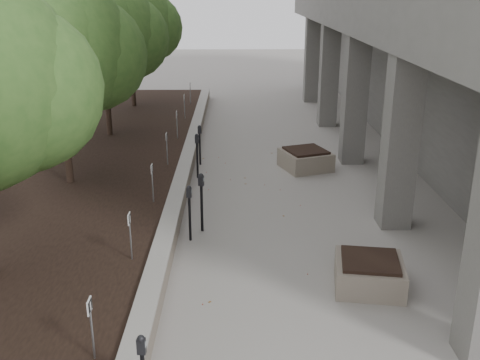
{
  "coord_description": "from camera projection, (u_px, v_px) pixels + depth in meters",
  "views": [
    {
      "loc": [
        -0.35,
        -6.03,
        5.37
      ],
      "look_at": [
        -0.24,
        6.15,
        1.08
      ],
      "focal_mm": 41.19,
      "sensor_mm": 36.0,
      "label": 1
    }
  ],
  "objects": [
    {
      "name": "parking_sign_2",
      "position": [
        92.0,
        329.0,
        7.63
      ],
      "size": [
        0.04,
        0.22,
        0.96
      ],
      "primitive_type": null,
      "color": "black",
      "rests_on": "planting_bed"
    },
    {
      "name": "crabapple_tree_3",
      "position": [
        60.0,
        81.0,
        13.94
      ],
      "size": [
        4.6,
        4.0,
        5.44
      ],
      "primitive_type": null,
      "color": "#325A22",
      "rests_on": "planting_bed"
    },
    {
      "name": "crabapple_tree_4",
      "position": [
        104.0,
        57.0,
        18.65
      ],
      "size": [
        4.6,
        4.0,
        5.44
      ],
      "primitive_type": null,
      "color": "#325A22",
      "rests_on": "planting_bed"
    },
    {
      "name": "parking_sign_4",
      "position": [
        153.0,
        183.0,
        13.29
      ],
      "size": [
        0.04,
        0.22,
        0.96
      ],
      "primitive_type": null,
      "color": "black",
      "rests_on": "planting_bed"
    },
    {
      "name": "planter_front",
      "position": [
        369.0,
        273.0,
        10.33
      ],
      "size": [
        1.42,
        1.42,
        0.58
      ],
      "primitive_type": null,
      "rotation": [
        0.0,
        0.0,
        -0.15
      ],
      "color": "gray",
      "rests_on": "ground"
    },
    {
      "name": "parking_sign_7",
      "position": [
        185.0,
        107.0,
        21.78
      ],
      "size": [
        0.04,
        0.22,
        0.96
      ],
      "primitive_type": null,
      "color": "black",
      "rests_on": "planting_bed"
    },
    {
      "name": "parking_meter_3",
      "position": [
        202.0,
        203.0,
        12.57
      ],
      "size": [
        0.16,
        0.14,
        1.41
      ],
      "primitive_type": null,
      "rotation": [
        0.0,
        0.0,
        -0.3
      ],
      "color": "black",
      "rests_on": "ground"
    },
    {
      "name": "parking_meter_4",
      "position": [
        197.0,
        156.0,
        16.13
      ],
      "size": [
        0.14,
        0.11,
        1.35
      ],
      "primitive_type": null,
      "rotation": [
        0.0,
        0.0,
        0.12
      ],
      "color": "black",
      "rests_on": "ground"
    },
    {
      "name": "parking_meter_2",
      "position": [
        190.0,
        213.0,
        12.12
      ],
      "size": [
        0.14,
        0.1,
        1.3
      ],
      "primitive_type": null,
      "rotation": [
        0.0,
        0.0,
        -0.1
      ],
      "color": "black",
      "rests_on": "ground"
    },
    {
      "name": "planting_bed",
      "position": [
        57.0,
        177.0,
        15.85
      ],
      "size": [
        7.0,
        26.0,
        0.4
      ],
      "primitive_type": "cube",
      "color": "black",
      "rests_on": "ground"
    },
    {
      "name": "retaining_wall",
      "position": [
        184.0,
        174.0,
        15.86
      ],
      "size": [
        0.39,
        26.0,
        0.5
      ],
      "primitive_type": null,
      "color": "gray",
      "rests_on": "ground"
    },
    {
      "name": "parking_meter_5",
      "position": [
        200.0,
        145.0,
        17.35
      ],
      "size": [
        0.15,
        0.12,
        1.29
      ],
      "primitive_type": null,
      "rotation": [
        0.0,
        0.0,
        0.27
      ],
      "color": "black",
      "rests_on": "ground"
    },
    {
      "name": "berry_scatter",
      "position": [
        247.0,
        243.0,
        12.18
      ],
      "size": [
        3.3,
        14.1,
        0.02
      ],
      "primitive_type": null,
      "color": "#99230B",
      "rests_on": "ground"
    },
    {
      "name": "planter_back",
      "position": [
        306.0,
        159.0,
        17.08
      ],
      "size": [
        1.72,
        1.72,
        0.63
      ],
      "primitive_type": null,
      "rotation": [
        0.0,
        0.0,
        0.35
      ],
      "color": "gray",
      "rests_on": "ground"
    },
    {
      "name": "crabapple_tree_5",
      "position": [
        130.0,
        43.0,
        23.37
      ],
      "size": [
        4.6,
        4.0,
        5.44
      ],
      "primitive_type": null,
      "color": "#325A22",
      "rests_on": "planting_bed"
    },
    {
      "name": "parking_sign_5",
      "position": [
        167.0,
        149.0,
        16.12
      ],
      "size": [
        0.04,
        0.22,
        0.96
      ],
      "primitive_type": null,
      "color": "black",
      "rests_on": "planting_bed"
    },
    {
      "name": "parking_sign_3",
      "position": [
        130.0,
        237.0,
        10.46
      ],
      "size": [
        0.04,
        0.22,
        0.96
      ],
      "primitive_type": null,
      "color": "black",
      "rests_on": "planting_bed"
    },
    {
      "name": "parking_sign_6",
      "position": [
        177.0,
        125.0,
        18.95
      ],
      "size": [
        0.04,
        0.22,
        0.96
      ],
      "primitive_type": null,
      "color": "black",
      "rests_on": "planting_bed"
    },
    {
      "name": "parking_sign_8",
      "position": [
        190.0,
        93.0,
        24.61
      ],
      "size": [
        0.04,
        0.22,
        0.96
      ],
      "primitive_type": null,
      "color": "black",
      "rests_on": "planting_bed"
    }
  ]
}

